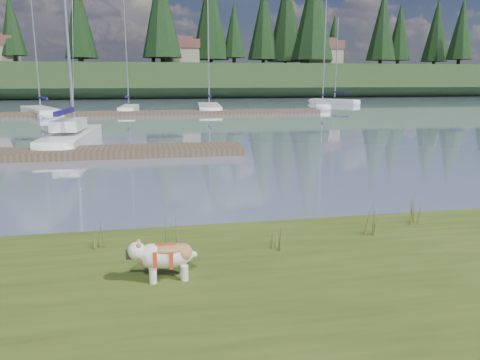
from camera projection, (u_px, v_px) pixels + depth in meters
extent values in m
plane|color=#8190AB|center=(143.00, 115.00, 38.42)|extent=(200.00, 200.00, 0.00)
cube|color=#1E3218|center=(144.00, 81.00, 79.13)|extent=(200.00, 20.00, 5.00)
cylinder|color=silver|center=(153.00, 276.00, 5.96)|extent=(0.10, 0.10, 0.20)
cylinder|color=silver|center=(152.00, 270.00, 6.15)|extent=(0.10, 0.10, 0.20)
cylinder|color=silver|center=(185.00, 273.00, 6.05)|extent=(0.10, 0.10, 0.20)
cylinder|color=silver|center=(183.00, 267.00, 6.24)|extent=(0.10, 0.10, 0.20)
ellipsoid|color=silver|center=(169.00, 256.00, 6.06)|extent=(0.67, 0.35, 0.31)
ellipsoid|color=#AC7240|center=(168.00, 248.00, 6.04)|extent=(0.47, 0.33, 0.11)
ellipsoid|color=silver|center=(136.00, 251.00, 5.95)|extent=(0.24, 0.25, 0.23)
cube|color=black|center=(129.00, 255.00, 5.94)|extent=(0.07, 0.12, 0.09)
cube|color=white|center=(72.00, 140.00, 21.05)|extent=(1.96, 7.07, 0.70)
ellipsoid|color=white|center=(86.00, 131.00, 24.44)|extent=(1.62, 1.99, 0.70)
cylinder|color=silver|center=(65.00, 4.00, 20.42)|extent=(0.14, 0.14, 10.60)
cube|color=#19104E|center=(65.00, 112.00, 19.77)|extent=(0.37, 3.19, 0.20)
cube|color=white|center=(69.00, 124.00, 20.51)|extent=(1.25, 2.60, 0.45)
cube|color=#4C3D2C|center=(30.00, 154.00, 17.50)|extent=(16.00, 2.00, 0.30)
cube|color=#4C3D2C|center=(167.00, 113.00, 38.77)|extent=(26.00, 2.20, 0.30)
cube|color=white|center=(41.00, 112.00, 38.81)|extent=(4.76, 8.02, 0.70)
ellipsoid|color=white|center=(31.00, 109.00, 42.02)|extent=(2.44, 2.67, 0.70)
cylinder|color=silver|center=(33.00, 26.00, 37.37)|extent=(0.12, 0.12, 12.41)
cube|color=#19104E|center=(43.00, 98.00, 37.68)|extent=(1.42, 2.99, 0.20)
cube|color=white|center=(129.00, 110.00, 41.50)|extent=(1.69, 5.98, 0.70)
ellipsoid|color=white|center=(132.00, 108.00, 44.36)|extent=(1.38, 1.69, 0.70)
cylinder|color=silver|center=(126.00, 49.00, 40.39)|extent=(0.12, 0.12, 9.31)
cube|color=#19104E|center=(127.00, 97.00, 40.47)|extent=(0.34, 2.36, 0.20)
cube|color=white|center=(209.00, 108.00, 43.49)|extent=(2.71, 8.64, 0.70)
ellipsoid|color=white|center=(208.00, 106.00, 47.61)|extent=(2.06, 2.48, 0.70)
cylinder|color=silver|center=(208.00, 29.00, 41.98)|extent=(0.12, 0.12, 13.06)
cube|color=#19104E|center=(210.00, 96.00, 42.11)|extent=(0.51, 3.38, 0.20)
cube|color=white|center=(322.00, 106.00, 46.69)|extent=(3.37, 6.30, 0.70)
ellipsoid|color=white|center=(322.00, 105.00, 49.68)|extent=(1.83, 2.04, 0.70)
cylinder|color=silver|center=(324.00, 51.00, 45.56)|extent=(0.12, 0.12, 9.53)
cube|color=#19104E|center=(323.00, 95.00, 45.62)|extent=(1.00, 2.39, 0.20)
cube|color=white|center=(335.00, 102.00, 55.01)|extent=(4.42, 5.79, 0.70)
ellipsoid|color=white|center=(314.00, 101.00, 57.12)|extent=(1.99, 2.09, 0.70)
cylinder|color=silver|center=(336.00, 58.00, 53.94)|extent=(0.12, 0.12, 8.97)
cube|color=#19104E|center=(341.00, 92.00, 54.19)|extent=(1.47, 2.11, 0.20)
cone|color=#475B23|center=(93.00, 233.00, 7.22)|extent=(0.03, 0.03, 0.45)
cone|color=brown|center=(100.00, 237.00, 7.19)|extent=(0.03, 0.03, 0.36)
cone|color=#475B23|center=(97.00, 231.00, 7.26)|extent=(0.03, 0.03, 0.50)
cone|color=brown|center=(102.00, 237.00, 7.23)|extent=(0.03, 0.03, 0.32)
cone|color=#475B23|center=(93.00, 236.00, 7.15)|extent=(0.03, 0.03, 0.41)
cone|color=#475B23|center=(167.00, 232.00, 7.22)|extent=(0.03, 0.03, 0.50)
cone|color=brown|center=(175.00, 236.00, 7.18)|extent=(0.03, 0.03, 0.40)
cone|color=#475B23|center=(171.00, 229.00, 7.25)|extent=(0.03, 0.03, 0.55)
cone|color=brown|center=(177.00, 236.00, 7.23)|extent=(0.03, 0.03, 0.35)
cone|color=#475B23|center=(169.00, 235.00, 7.15)|extent=(0.03, 0.03, 0.45)
cone|color=#475B23|center=(368.00, 219.00, 7.81)|extent=(0.03, 0.03, 0.54)
cone|color=brown|center=(376.00, 223.00, 7.78)|extent=(0.03, 0.03, 0.43)
cone|color=#475B23|center=(371.00, 216.00, 7.85)|extent=(0.03, 0.03, 0.59)
cone|color=brown|center=(376.00, 223.00, 7.83)|extent=(0.03, 0.03, 0.38)
cone|color=#475B23|center=(371.00, 222.00, 7.75)|extent=(0.03, 0.03, 0.48)
cone|color=#475B23|center=(273.00, 237.00, 7.16)|extent=(0.03, 0.03, 0.37)
cone|color=brown|center=(282.00, 241.00, 7.12)|extent=(0.03, 0.03, 0.30)
cone|color=#475B23|center=(277.00, 235.00, 7.19)|extent=(0.03, 0.03, 0.41)
cone|color=brown|center=(283.00, 241.00, 7.17)|extent=(0.03, 0.03, 0.26)
cone|color=#475B23|center=(276.00, 240.00, 7.09)|extent=(0.03, 0.03, 0.33)
cone|color=#475B23|center=(413.00, 206.00, 8.43)|extent=(0.03, 0.03, 0.63)
cone|color=brown|center=(420.00, 210.00, 8.40)|extent=(0.03, 0.03, 0.51)
cone|color=#475B23|center=(415.00, 204.00, 8.46)|extent=(0.03, 0.03, 0.70)
cone|color=brown|center=(421.00, 211.00, 8.45)|extent=(0.03, 0.03, 0.44)
cone|color=#475B23|center=(416.00, 209.00, 8.36)|extent=(0.03, 0.03, 0.57)
cube|color=#33281C|center=(130.00, 246.00, 8.10)|extent=(60.00, 0.50, 0.14)
cylinder|color=#382619|center=(80.00, 60.00, 75.57)|extent=(0.60, 0.60, 1.80)
cone|color=black|center=(77.00, 22.00, 74.33)|extent=(4.84, 4.84, 11.00)
cylinder|color=#382619|center=(163.00, 59.00, 72.26)|extent=(0.60, 0.60, 1.80)
cone|color=black|center=(161.00, 10.00, 70.74)|extent=(6.16, 6.16, 14.00)
cylinder|color=#382619|center=(234.00, 61.00, 78.36)|extent=(0.60, 0.60, 1.80)
cone|color=black|center=(234.00, 30.00, 77.31)|extent=(3.96, 3.96, 9.00)
cylinder|color=#382619|center=(312.00, 61.00, 78.89)|extent=(0.60, 0.60, 1.80)
cone|color=black|center=(314.00, 10.00, 77.17)|extent=(7.04, 7.04, 16.00)
cylinder|color=#382619|center=(380.00, 62.00, 84.40)|extent=(0.60, 0.60, 1.80)
cone|color=black|center=(382.00, 25.00, 83.06)|extent=(5.28, 5.28, 12.00)
cylinder|color=#382619|center=(458.00, 62.00, 83.01)|extent=(0.60, 0.60, 1.80)
cone|color=black|center=(462.00, 29.00, 81.82)|extent=(4.62, 4.62, 10.50)
cube|color=gray|center=(180.00, 57.00, 77.52)|extent=(6.00, 5.00, 2.80)
cube|color=brown|center=(179.00, 44.00, 77.07)|extent=(6.30, 5.30, 1.40)
cube|color=brown|center=(179.00, 39.00, 76.90)|extent=(4.20, 3.60, 0.70)
cube|color=gray|center=(321.00, 58.00, 80.12)|extent=(6.00, 5.00, 2.80)
cube|color=brown|center=(322.00, 45.00, 79.67)|extent=(6.30, 5.30, 1.40)
cube|color=brown|center=(322.00, 40.00, 79.50)|extent=(4.20, 3.60, 0.70)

